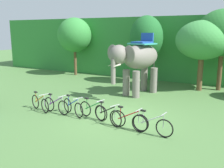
% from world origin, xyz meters
% --- Properties ---
extents(ground_plane, '(80.00, 80.00, 0.00)m').
position_xyz_m(ground_plane, '(0.00, 0.00, 0.00)').
color(ground_plane, '#4C753D').
extents(foliage_hedge, '(36.00, 6.00, 5.00)m').
position_xyz_m(foliage_hedge, '(0.00, 12.28, 2.50)').
color(foliage_hedge, '#338438').
rests_on(foliage_hedge, ground).
extents(tree_far_left, '(2.96, 2.96, 5.04)m').
position_xyz_m(tree_far_left, '(-8.58, 8.29, 3.53)').
color(tree_far_left, brown).
rests_on(tree_far_left, ground).
extents(tree_center_right, '(2.43, 2.43, 5.00)m').
position_xyz_m(tree_center_right, '(-1.66, 7.75, 3.40)').
color(tree_center_right, brown).
rests_on(tree_center_right, ground).
extents(tree_right, '(3.42, 3.42, 4.58)m').
position_xyz_m(tree_right, '(2.32, 7.40, 3.30)').
color(tree_right, brown).
rests_on(tree_right, ground).
extents(tree_center_left, '(3.39, 3.39, 5.29)m').
position_xyz_m(tree_center_left, '(3.44, 8.11, 3.77)').
color(tree_center_left, brown).
rests_on(tree_center_left, ground).
extents(elephant, '(2.57, 4.24, 3.78)m').
position_xyz_m(elephant, '(-0.86, 4.29, 2.20)').
color(elephant, slate).
rests_on(elephant, ground).
extents(bike_orange, '(1.64, 0.68, 0.92)m').
position_xyz_m(bike_orange, '(-3.82, -0.95, 0.39)').
color(bike_orange, black).
rests_on(bike_orange, ground).
extents(bike_purple, '(1.70, 0.52, 0.92)m').
position_xyz_m(bike_purple, '(-2.85, -0.86, 0.39)').
color(bike_purple, black).
rests_on(bike_purple, ground).
extents(bike_blue, '(1.61, 0.74, 0.92)m').
position_xyz_m(bike_blue, '(-1.96, -0.70, 0.39)').
color(bike_blue, black).
rests_on(bike_blue, ground).
extents(bike_green, '(1.69, 0.54, 0.92)m').
position_xyz_m(bike_green, '(-0.87, -0.65, 0.39)').
color(bike_green, black).
rests_on(bike_green, ground).
extents(bike_black, '(1.63, 0.70, 0.92)m').
position_xyz_m(bike_black, '(0.03, -0.89, 0.39)').
color(bike_black, black).
rests_on(bike_black, ground).
extents(bike_red, '(1.70, 0.52, 0.92)m').
position_xyz_m(bike_red, '(1.09, -1.04, 0.39)').
color(bike_red, black).
rests_on(bike_red, ground).
extents(bike_white, '(1.70, 0.52, 0.92)m').
position_xyz_m(bike_white, '(2.09, -1.05, 0.39)').
color(bike_white, black).
rests_on(bike_white, ground).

